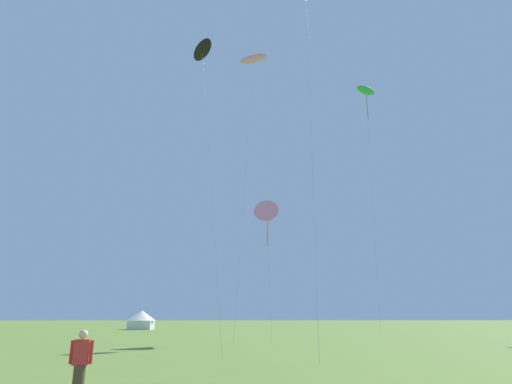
% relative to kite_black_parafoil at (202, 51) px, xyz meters
% --- Properties ---
extents(kite_black_parafoil, '(2.58, 2.51, 18.02)m').
position_rel_kite_black_parafoil_xyz_m(kite_black_parafoil, '(0.00, 0.00, 0.00)').
color(kite_black_parafoil, black).
rests_on(kite_black_parafoil, ground).
extents(kite_green_parafoil, '(3.31, 2.67, 31.16)m').
position_rel_kite_black_parafoil_xyz_m(kite_green_parafoil, '(18.81, 27.04, 12.97)').
color(kite_green_parafoil, green).
rests_on(kite_green_parafoil, ground).
extents(kite_pink_delta, '(2.70, 3.98, 12.35)m').
position_rel_kite_black_parafoil_xyz_m(kite_pink_delta, '(4.95, 16.07, -6.62)').
color(kite_pink_delta, pink).
rests_on(kite_pink_delta, ground).
extents(kite_pink_parafoil, '(3.12, 2.80, 26.17)m').
position_rel_kite_black_parafoil_xyz_m(kite_pink_parafoil, '(3.54, 13.02, 8.09)').
color(kite_pink_parafoil, pink).
rests_on(kite_pink_parafoil, ground).
extents(person_spectator, '(0.57, 0.28, 1.73)m').
position_rel_kite_black_parafoil_xyz_m(person_spectator, '(-1.49, -11.29, -16.70)').
color(person_spectator, '#473828').
rests_on(person_spectator, ground).
extents(festival_tent_left, '(4.40, 4.40, 2.86)m').
position_rel_kite_black_parafoil_xyz_m(festival_tent_left, '(-12.72, 47.30, -15.97)').
color(festival_tent_left, white).
rests_on(festival_tent_left, ground).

